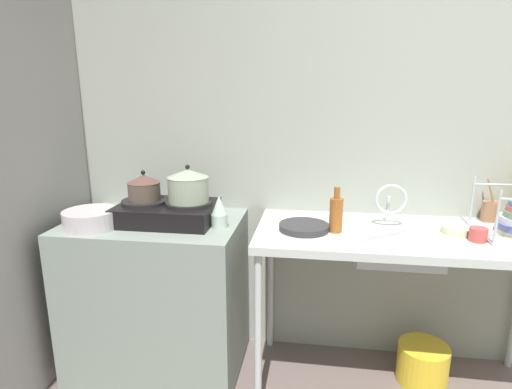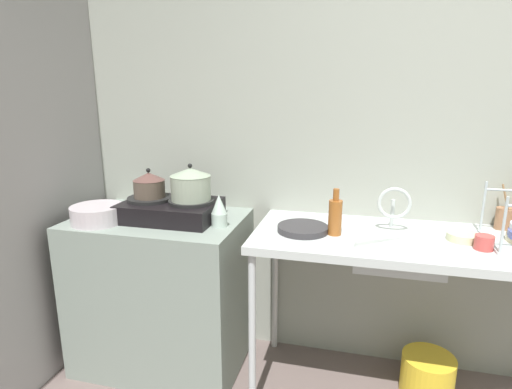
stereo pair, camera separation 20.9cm
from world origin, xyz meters
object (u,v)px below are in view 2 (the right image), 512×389
stove (171,209)px  small_bowl_on_drainboard (463,237)px  pot_on_right_burner (191,184)px  pot_beside_stove (97,214)px  bucket_on_floor (427,375)px  bottle_by_sink (335,216)px  utensil_jar (505,218)px  cup_by_rack (484,243)px  sink_basin (397,252)px  faucet (394,204)px  pot_on_left_burner (149,185)px  frying_pan (303,229)px  percolator (219,211)px

stove → small_bowl_on_drainboard: bearing=0.8°
pot_on_right_burner → pot_beside_stove: size_ratio=0.79×
pot_on_right_burner → bucket_on_floor: size_ratio=0.79×
bottle_by_sink → utensil_jar: (0.83, 0.29, -0.04)m
cup_by_rack → bucket_on_floor: bearing=133.7°
pot_on_right_burner → sink_basin: pot_on_right_burner is taller
cup_by_rack → utensil_jar: 0.38m
pot_on_right_burner → faucet: (1.04, 0.09, -0.07)m
pot_on_left_burner → utensil_jar: size_ratio=0.75×
pot_beside_stove → bucket_on_floor: 1.95m
pot_on_right_burner → frying_pan: 0.64m
frying_pan → cup_by_rack: 0.81m
percolator → utensil_jar: bearing=12.3°
percolator → sink_basin: size_ratio=0.42×
pot_on_left_burner → frying_pan: pot_on_left_burner is taller
frying_pan → cup_by_rack: (0.81, -0.04, 0.02)m
cup_by_rack → stove: bearing=177.0°
pot_on_left_burner → pot_on_right_burner: bearing=0.0°
pot_on_left_burner → cup_by_rack: size_ratio=2.15×
pot_on_right_burner → small_bowl_on_drainboard: bearing=0.8°
pot_on_left_burner → utensil_jar: pot_on_left_burner is taller
stove → pot_on_right_burner: 0.19m
pot_on_right_burner → percolator: pot_on_right_burner is taller
pot_on_right_burner → pot_beside_stove: pot_on_right_burner is taller
percolator → sink_basin: percolator is taller
faucet → utensil_jar: 0.58m
frying_pan → small_bowl_on_drainboard: (0.74, 0.06, 0.00)m
sink_basin → faucet: bearing=98.6°
pot_on_right_burner → percolator: bearing=-18.3°
percolator → sink_basin: 0.89m
sink_basin → cup_by_rack: cup_by_rack is taller
faucet → sink_basin: bearing=-81.4°
pot_on_right_burner → utensil_jar: bearing=8.9°
pot_beside_stove → faucet: bearing=9.2°
stove → pot_on_left_burner: (-0.12, -0.00, 0.13)m
frying_pan → bottle_by_sink: size_ratio=1.10×
stove → bucket_on_floor: 1.63m
stove → percolator: 0.31m
small_bowl_on_drainboard → bucket_on_floor: size_ratio=0.53×
sink_basin → percolator: bearing=-178.9°
bucket_on_floor → cup_by_rack: bearing=-46.3°
faucet → frying_pan: size_ratio=0.90×
pot_beside_stove → percolator: percolator is taller
pot_on_left_burner → small_bowl_on_drainboard: 1.61m
sink_basin → faucet: (-0.02, 0.13, 0.20)m
stove → faucet: bearing=4.2°
stove → percolator: size_ratio=3.01×
sink_basin → bottle_by_sink: (-0.30, 0.00, 0.15)m
pot_beside_stove → small_bowl_on_drainboard: pot_beside_stove is taller
utensil_jar → pot_on_right_burner: bearing=-171.1°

